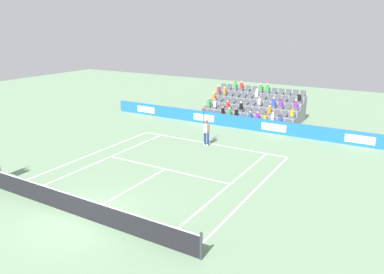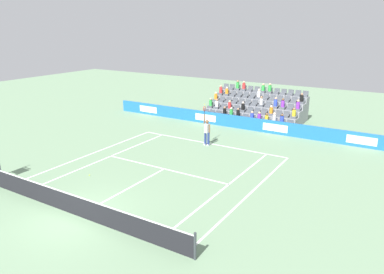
# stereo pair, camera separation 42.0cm
# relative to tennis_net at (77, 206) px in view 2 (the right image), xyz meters

# --- Properties ---
(ground_plane) EXTENTS (80.00, 80.00, 0.00)m
(ground_plane) POSITION_rel_tennis_net_xyz_m (0.00, 0.00, -0.49)
(ground_plane) COLOR gray
(line_baseline) EXTENTS (10.97, 0.10, 0.01)m
(line_baseline) POSITION_rel_tennis_net_xyz_m (0.00, -11.89, -0.49)
(line_baseline) COLOR white
(line_baseline) RESTS_ON ground
(line_service) EXTENTS (8.23, 0.10, 0.01)m
(line_service) POSITION_rel_tennis_net_xyz_m (0.00, -6.40, -0.49)
(line_service) COLOR white
(line_service) RESTS_ON ground
(line_centre_service) EXTENTS (0.10, 6.40, 0.01)m
(line_centre_service) POSITION_rel_tennis_net_xyz_m (0.00, -3.20, -0.49)
(line_centre_service) COLOR white
(line_centre_service) RESTS_ON ground
(line_singles_sideline_left) EXTENTS (0.10, 11.89, 0.01)m
(line_singles_sideline_left) POSITION_rel_tennis_net_xyz_m (4.12, -5.95, -0.49)
(line_singles_sideline_left) COLOR white
(line_singles_sideline_left) RESTS_ON ground
(line_singles_sideline_right) EXTENTS (0.10, 11.89, 0.01)m
(line_singles_sideline_right) POSITION_rel_tennis_net_xyz_m (-4.12, -5.95, -0.49)
(line_singles_sideline_right) COLOR white
(line_singles_sideline_right) RESTS_ON ground
(line_doubles_sideline_left) EXTENTS (0.10, 11.89, 0.01)m
(line_doubles_sideline_left) POSITION_rel_tennis_net_xyz_m (5.49, -5.95, -0.49)
(line_doubles_sideline_left) COLOR white
(line_doubles_sideline_left) RESTS_ON ground
(line_doubles_sideline_right) EXTENTS (0.10, 11.89, 0.01)m
(line_doubles_sideline_right) POSITION_rel_tennis_net_xyz_m (-5.49, -5.95, -0.49)
(line_doubles_sideline_right) COLOR white
(line_doubles_sideline_right) RESTS_ON ground
(line_centre_mark) EXTENTS (0.10, 0.20, 0.01)m
(line_centre_mark) POSITION_rel_tennis_net_xyz_m (0.00, -11.79, -0.49)
(line_centre_mark) COLOR white
(line_centre_mark) RESTS_ON ground
(sponsor_barrier) EXTENTS (24.07, 0.22, 0.99)m
(sponsor_barrier) POSITION_rel_tennis_net_xyz_m (0.00, -16.59, 0.00)
(sponsor_barrier) COLOR #1E66AD
(sponsor_barrier) RESTS_ON ground
(tennis_net) EXTENTS (11.97, 0.10, 1.07)m
(tennis_net) POSITION_rel_tennis_net_xyz_m (0.00, 0.00, 0.00)
(tennis_net) COLOR #33383D
(tennis_net) RESTS_ON ground
(tennis_player) EXTENTS (0.53, 0.36, 2.85)m
(tennis_player) POSITION_rel_tennis_net_xyz_m (0.08, -11.51, 0.50)
(tennis_player) COLOR navy
(tennis_player) RESTS_ON ground
(stadium_stand) EXTENTS (8.06, 4.75, 3.04)m
(stadium_stand) POSITION_rel_tennis_net_xyz_m (-0.00, -20.14, 0.33)
(stadium_stand) COLOR gray
(stadium_stand) RESTS_ON ground
(loose_tennis_ball) EXTENTS (0.07, 0.07, 0.07)m
(loose_tennis_ball) POSITION_rel_tennis_net_xyz_m (2.91, -3.44, -0.46)
(loose_tennis_ball) COLOR #D1E533
(loose_tennis_ball) RESTS_ON ground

